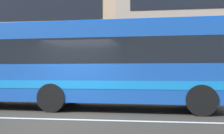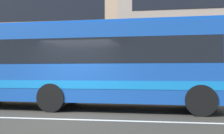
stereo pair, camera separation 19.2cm
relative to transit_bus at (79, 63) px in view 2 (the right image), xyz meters
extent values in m
plane|color=#39342D|center=(0.18, -2.48, -1.77)|extent=(160.00, 160.00, 0.00)
cube|color=silver|center=(0.18, -2.48, -1.77)|extent=(60.00, 0.16, 0.01)
cube|color=#16469C|center=(0.00, 0.00, -0.05)|extent=(10.79, 2.87, 2.74)
cube|color=black|center=(0.00, 0.00, 0.36)|extent=(10.14, 2.87, 0.88)
cube|color=blue|center=(0.00, 0.00, -0.80)|extent=(10.57, 2.88, 0.28)
cube|color=#0F47A2|center=(0.00, 0.00, 1.38)|extent=(10.35, 2.44, 0.12)
cylinder|color=black|center=(4.39, 1.07, -1.27)|extent=(1.01, 0.31, 1.00)
cylinder|color=black|center=(4.33, -1.31, -1.27)|extent=(1.01, 0.31, 1.00)
cylinder|color=black|center=(-0.62, 1.21, -1.27)|extent=(1.01, 0.31, 1.00)
cylinder|color=black|center=(-0.69, -1.17, -1.27)|extent=(1.01, 0.31, 1.00)
camera|label=1|loc=(2.60, -10.04, -0.37)|focal=42.40mm
camera|label=2|loc=(2.79, -10.01, -0.37)|focal=42.40mm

